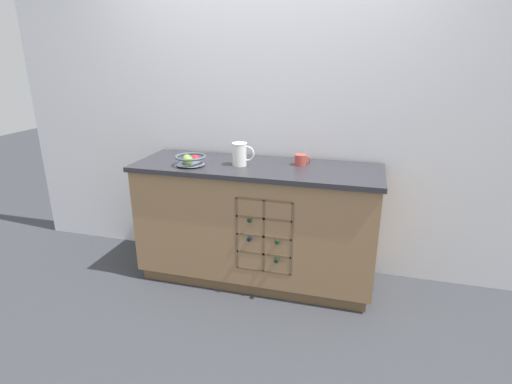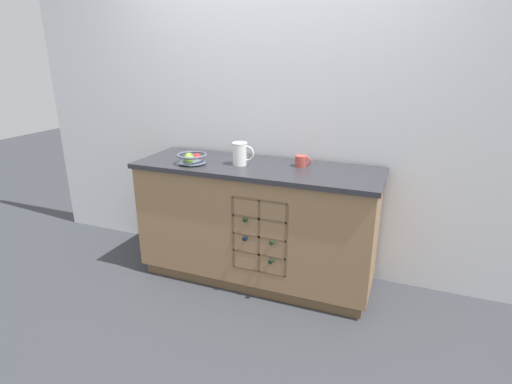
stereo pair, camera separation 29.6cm
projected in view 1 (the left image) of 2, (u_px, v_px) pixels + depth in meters
name	position (u px, v px, depth m)	size (l,w,h in m)	color
ground_plane	(256.00, 277.00, 3.19)	(14.00, 14.00, 0.00)	#383A3F
back_wall	(268.00, 110.00, 3.10)	(4.40, 0.06, 2.55)	white
kitchen_island	(256.00, 223.00, 3.04)	(1.81, 0.62, 0.92)	brown
fruit_bowl	(190.00, 159.00, 2.88)	(0.22, 0.22, 0.08)	#4C5666
white_pitcher	(240.00, 154.00, 2.87)	(0.17, 0.11, 0.17)	white
ceramic_mug	(301.00, 160.00, 2.90)	(0.12, 0.09, 0.08)	#B7473D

